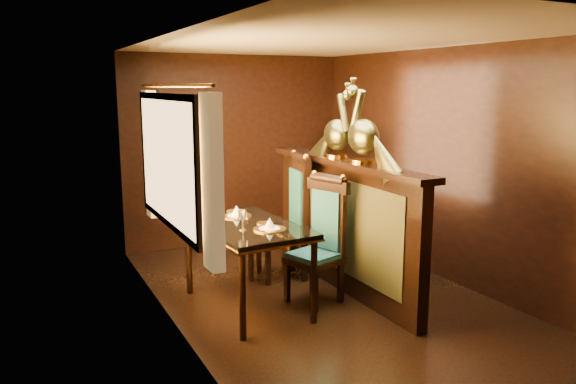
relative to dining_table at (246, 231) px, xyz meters
name	(u,v)px	position (x,y,z in m)	size (l,w,h in m)	color
ground	(329,302)	(0.77, -0.25, -0.75)	(5.00, 5.00, 0.00)	black
room_shell	(323,142)	(0.69, -0.23, 0.83)	(3.04, 5.04, 2.52)	black
partition	(342,222)	(1.09, 0.05, -0.03)	(0.26, 2.70, 1.36)	black
dining_table	(246,231)	(0.00, 0.00, 0.00)	(0.94, 1.45, 1.02)	black
chair_left	(322,235)	(0.75, -0.14, -0.09)	(0.58, 0.59, 1.27)	black
chair_right	(292,213)	(0.79, 0.61, -0.02)	(0.57, 0.59, 1.40)	black
peacock_left	(364,121)	(1.10, -0.29, 1.02)	(0.26, 0.68, 0.81)	#174738
peacock_right	(337,121)	(1.10, 0.19, 0.99)	(0.24, 0.64, 0.77)	#174738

